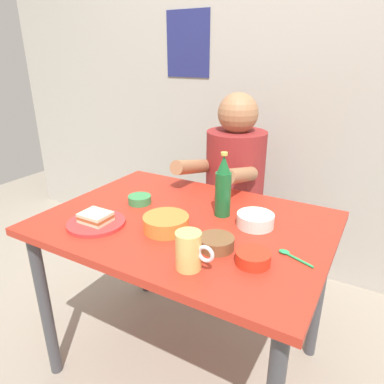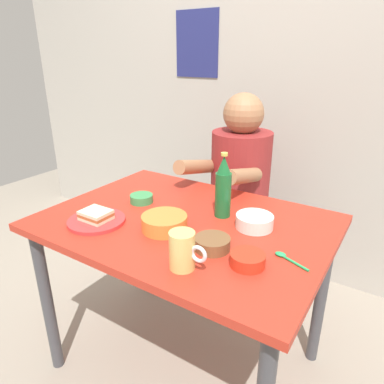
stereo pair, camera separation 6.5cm
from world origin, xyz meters
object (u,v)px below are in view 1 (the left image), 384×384
at_px(person_seated, 235,169).
at_px(beer_mug, 189,251).
at_px(plate_orange, 96,223).
at_px(sauce_bowl_chili, 253,257).
at_px(sandwich, 96,217).
at_px(dining_table, 186,240).
at_px(beer_bottle, 223,188).
at_px(stool, 232,236).

height_order(person_seated, beer_mug, person_seated).
bearing_deg(plate_orange, beer_mug, -9.07).
distance_m(person_seated, sauce_bowl_chili, 0.88).
distance_m(beer_mug, sauce_bowl_chili, 0.20).
distance_m(sandwich, sauce_bowl_chili, 0.62).
bearing_deg(sauce_bowl_chili, dining_table, 154.61).
distance_m(sandwich, beer_bottle, 0.50).
distance_m(beer_mug, beer_bottle, 0.40).
xyz_separation_m(sandwich, beer_mug, (0.45, -0.07, 0.03)).
xyz_separation_m(plate_orange, sandwich, (0.00, 0.00, 0.02)).
height_order(person_seated, beer_bottle, person_seated).
bearing_deg(stool, plate_orange, -104.32).
xyz_separation_m(stool, sauce_bowl_chili, (0.40, -0.79, 0.41)).
bearing_deg(stool, beer_mug, -75.20).
height_order(dining_table, sauce_bowl_chili, sauce_bowl_chili).
xyz_separation_m(dining_table, stool, (-0.06, 0.63, -0.30)).
relative_size(dining_table, person_seated, 1.53).
relative_size(beer_bottle, sauce_bowl_chili, 2.38).
distance_m(dining_table, person_seated, 0.63).
distance_m(plate_orange, beer_mug, 0.46).
bearing_deg(stool, sauce_bowl_chili, -63.20).
bearing_deg(person_seated, dining_table, -84.42).
xyz_separation_m(dining_table, sandwich, (-0.27, -0.21, 0.13)).
distance_m(dining_table, sauce_bowl_chili, 0.39).
xyz_separation_m(plate_orange, beer_mug, (0.45, -0.07, 0.05)).
height_order(person_seated, sauce_bowl_chili, person_seated).
distance_m(dining_table, stool, 0.70).
bearing_deg(sauce_bowl_chili, sandwich, -175.71).
distance_m(dining_table, plate_orange, 0.36).
bearing_deg(plate_orange, stool, 75.68).
height_order(stool, sandwich, sandwich).
distance_m(plate_orange, sauce_bowl_chili, 0.62).
distance_m(dining_table, beer_bottle, 0.26).
height_order(beer_bottle, sauce_bowl_chili, beer_bottle).
bearing_deg(sauce_bowl_chili, beer_bottle, 130.56).
distance_m(stool, sandwich, 0.96).
xyz_separation_m(person_seated, sauce_bowl_chili, (0.40, -0.78, -0.00)).
xyz_separation_m(sandwich, sauce_bowl_chili, (0.61, 0.05, -0.01)).
height_order(dining_table, person_seated, person_seated).
height_order(plate_orange, beer_mug, beer_mug).
bearing_deg(dining_table, beer_mug, -57.25).
bearing_deg(stool, dining_table, -84.51).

